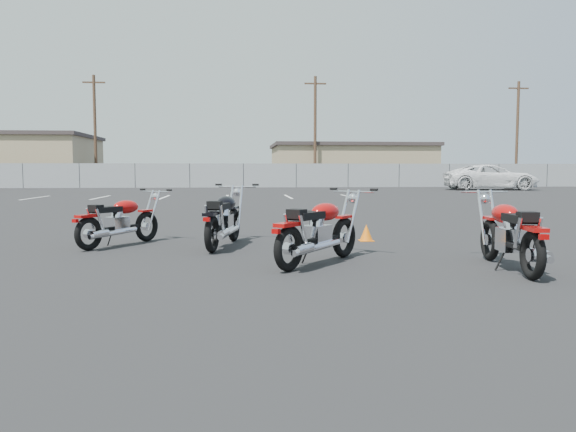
{
  "coord_description": "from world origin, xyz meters",
  "views": [
    {
      "loc": [
        -0.54,
        -7.45,
        1.32
      ],
      "look_at": [
        0.2,
        0.6,
        0.65
      ],
      "focal_mm": 35.0,
      "sensor_mm": 36.0,
      "label": 1
    }
  ],
  "objects": [
    {
      "name": "white_van",
      "position": [
        16.27,
        28.35,
        1.31
      ],
      "size": [
        3.5,
        7.18,
        2.63
      ],
      "primitive_type": "imported",
      "rotation": [
        0.0,
        0.0,
        1.46
      ],
      "color": "white",
      "rests_on": "ground"
    },
    {
      "name": "chainlink_fence",
      "position": [
        -0.0,
        35.0,
        0.9
      ],
      "size": [
        80.06,
        0.06,
        1.8
      ],
      "color": "gray",
      "rests_on": "ground"
    },
    {
      "name": "training_cone_near",
      "position": [
        1.86,
        2.73,
        0.15
      ],
      "size": [
        0.26,
        0.26,
        0.31
      ],
      "color": "orange",
      "rests_on": "ground"
    },
    {
      "name": "utility_pole_c",
      "position": [
        6.0,
        39.0,
        4.69
      ],
      "size": [
        1.8,
        0.24,
        9.0
      ],
      "color": "#3F2A1D",
      "rests_on": "ground"
    },
    {
      "name": "motorcycle_second_black",
      "position": [
        -0.76,
        2.16,
        0.48
      ],
      "size": [
        0.96,
        2.15,
        1.06
      ],
      "color": "black",
      "rests_on": "ground"
    },
    {
      "name": "tan_building_east",
      "position": [
        10.0,
        44.0,
        1.86
      ],
      "size": [
        14.4,
        9.4,
        3.7
      ],
      "color": "#9D8A65",
      "rests_on": "ground"
    },
    {
      "name": "parking_line_stripes",
      "position": [
        -2.5,
        20.0,
        0.0
      ],
      "size": [
        15.12,
        4.0,
        0.01
      ],
      "color": "silver",
      "rests_on": "ground"
    },
    {
      "name": "utility_pole_d",
      "position": [
        24.0,
        40.0,
        4.69
      ],
      "size": [
        1.8,
        0.24,
        9.0
      ],
      "color": "#3F2A1D",
      "rests_on": "ground"
    },
    {
      "name": "motorcycle_front_red",
      "position": [
        -2.57,
        2.44,
        0.44
      ],
      "size": [
        1.43,
        1.82,
        0.96
      ],
      "color": "black",
      "rests_on": "ground"
    },
    {
      "name": "motorcycle_rear_red",
      "position": [
        3.06,
        -0.41,
        0.48
      ],
      "size": [
        0.83,
        2.14,
        1.05
      ],
      "color": "black",
      "rests_on": "ground"
    },
    {
      "name": "ground",
      "position": [
        0.0,
        0.0,
        0.0
      ],
      "size": [
        120.0,
        120.0,
        0.0
      ],
      "primitive_type": "plane",
      "color": "black",
      "rests_on": "ground"
    },
    {
      "name": "utility_pole_b",
      "position": [
        -12.0,
        40.0,
        4.69
      ],
      "size": [
        1.8,
        0.24,
        9.0
      ],
      "color": "#3F2A1D",
      "rests_on": "ground"
    },
    {
      "name": "motorcycle_third_red",
      "position": [
        0.6,
        0.25,
        0.47
      ],
      "size": [
        1.68,
        1.87,
        1.04
      ],
      "color": "black",
      "rests_on": "ground"
    }
  ]
}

